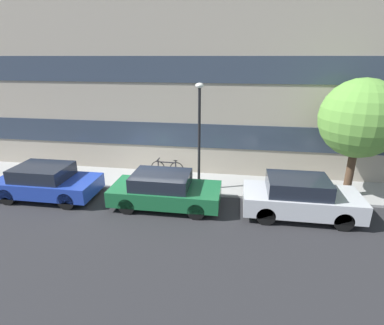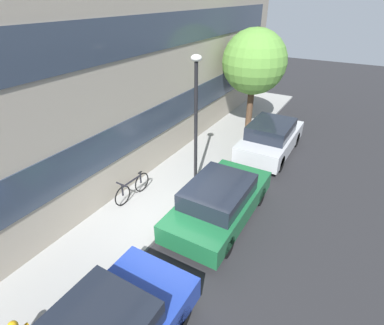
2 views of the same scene
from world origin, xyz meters
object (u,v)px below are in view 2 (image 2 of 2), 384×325
(parked_car_silver, at_px, (271,138))
(bicycle, at_px, (132,188))
(parked_car_green, at_px, (220,201))
(lamp_post, at_px, (196,111))
(street_tree, at_px, (254,62))

(parked_car_silver, relative_size, bicycle, 2.53)
(parked_car_green, relative_size, bicycle, 2.58)
(bicycle, bearing_deg, lamp_post, 142.65)
(bicycle, xyz_separation_m, lamp_post, (1.66, -1.37, 2.31))
(lamp_post, bearing_deg, street_tree, 3.11)
(street_tree, bearing_deg, parked_car_green, -165.94)
(parked_car_silver, distance_m, street_tree, 3.70)
(bicycle, bearing_deg, parked_car_silver, 154.83)
(parked_car_silver, bearing_deg, bicycle, 152.61)
(bicycle, distance_m, lamp_post, 3.16)
(parked_car_green, relative_size, lamp_post, 0.93)
(parked_car_green, xyz_separation_m, street_tree, (6.96, 1.74, 2.54))
(street_tree, relative_size, lamp_post, 1.05)
(parked_car_silver, relative_size, lamp_post, 0.91)
(parked_car_silver, height_order, street_tree, street_tree)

